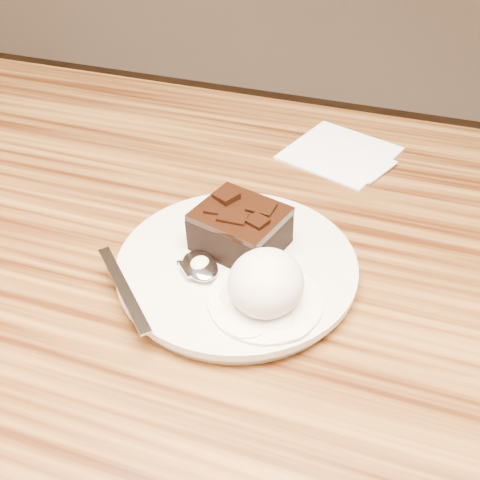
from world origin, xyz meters
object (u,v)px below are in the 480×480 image
(ice_cream_scoop, at_px, (266,283))
(spoon, at_px, (200,267))
(plate, at_px, (237,268))
(brownie, at_px, (240,231))
(dining_table, at_px, (185,439))
(napkin, at_px, (340,152))

(ice_cream_scoop, bearing_deg, spoon, 164.47)
(plate, height_order, spoon, spoon)
(brownie, xyz_separation_m, ice_cream_scoop, (0.05, -0.07, 0.01))
(dining_table, xyz_separation_m, ice_cream_scoop, (0.13, -0.06, 0.42))
(dining_table, height_order, napkin, napkin)
(plate, relative_size, brownie, 2.91)
(brownie, relative_size, ice_cream_scoop, 1.14)
(dining_table, xyz_separation_m, brownie, (0.08, 0.01, 0.41))
(dining_table, relative_size, plate, 4.88)
(plate, height_order, brownie, brownie)
(dining_table, distance_m, napkin, 0.48)
(plate, xyz_separation_m, napkin, (0.05, 0.28, -0.01))
(dining_table, relative_size, brownie, 14.23)
(napkin, bearing_deg, plate, -101.00)
(brownie, bearing_deg, ice_cream_scoop, -55.51)
(plate, height_order, napkin, plate)
(plate, distance_m, ice_cream_scoop, 0.07)
(brownie, height_order, ice_cream_scoop, ice_cream_scoop)
(spoon, bearing_deg, dining_table, 99.67)
(spoon, bearing_deg, plate, -3.99)
(spoon, distance_m, napkin, 0.32)
(dining_table, distance_m, brownie, 0.42)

